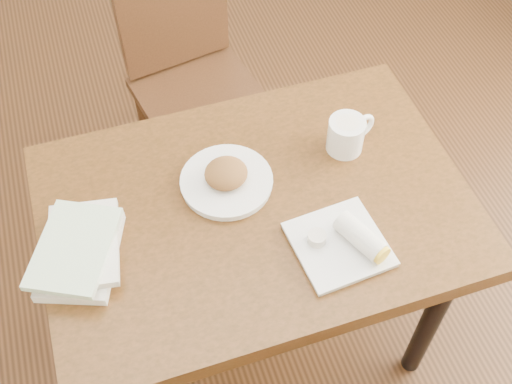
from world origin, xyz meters
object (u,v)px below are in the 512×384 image
object	(u,v)px
coffee_mug	(347,134)
book_stack	(80,250)
plate_burrito	(346,242)
table	(256,223)
chair_far	(190,69)
plate_scone	(226,179)

from	to	relation	value
coffee_mug	book_stack	size ratio (longest dim) A/B	0.49
plate_burrito	book_stack	size ratio (longest dim) A/B	0.77
table	plate_burrito	size ratio (longest dim) A/B	4.75
table	coffee_mug	size ratio (longest dim) A/B	7.54
book_stack	chair_far	bearing A→B (deg)	59.81
chair_far	plate_scone	size ratio (longest dim) A/B	3.83
coffee_mug	book_stack	world-z (taller)	coffee_mug
chair_far	coffee_mug	bearing A→B (deg)	-66.76
plate_scone	plate_burrito	world-z (taller)	plate_scone
table	book_stack	size ratio (longest dim) A/B	3.68
plate_scone	coffee_mug	size ratio (longest dim) A/B	1.67
plate_burrito	chair_far	bearing A→B (deg)	99.09
coffee_mug	plate_burrito	world-z (taller)	coffee_mug
plate_burrito	book_stack	distance (m)	0.65
chair_far	plate_burrito	distance (m)	1.02
book_stack	plate_scone	bearing A→B (deg)	14.80
table	coffee_mug	distance (m)	0.35
table	coffee_mug	world-z (taller)	coffee_mug
plate_scone	book_stack	size ratio (longest dim) A/B	0.82
table	chair_far	bearing A→B (deg)	89.24
chair_far	coffee_mug	xyz separation A→B (m)	(0.29, -0.68, 0.26)
table	chair_far	xyz separation A→B (m)	(0.01, 0.79, -0.11)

